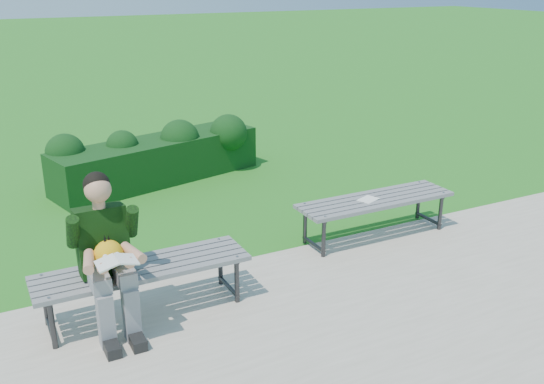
% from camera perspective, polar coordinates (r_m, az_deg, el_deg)
% --- Properties ---
extents(ground, '(80.00, 80.00, 0.00)m').
position_cam_1_polar(ground, '(6.36, -0.96, -6.10)').
color(ground, '#1E6A1C').
rests_on(ground, ground).
extents(walkway, '(30.00, 3.50, 0.02)m').
position_cam_1_polar(walkway, '(5.05, 8.13, -13.68)').
color(walkway, '#A8A08A').
rests_on(walkway, ground).
extents(hedge, '(3.10, 1.47, 0.85)m').
position_cam_1_polar(hedge, '(8.71, -10.62, 3.47)').
color(hedge, '#184017').
rests_on(hedge, ground).
extents(bench_left, '(1.80, 0.50, 0.46)m').
position_cam_1_polar(bench_left, '(5.26, -12.07, -7.35)').
color(bench_left, slate).
rests_on(bench_left, walkway).
extents(bench_right, '(1.80, 0.50, 0.46)m').
position_cam_1_polar(bench_right, '(6.74, 9.71, -1.01)').
color(bench_right, slate).
rests_on(bench_right, walkway).
extents(seated_boy, '(0.56, 0.76, 1.31)m').
position_cam_1_polar(seated_boy, '(4.99, -15.34, -5.35)').
color(seated_boy, slate).
rests_on(seated_boy, walkway).
extents(paper_sheet, '(0.26, 0.23, 0.01)m').
position_cam_1_polar(paper_sheet, '(6.66, 9.05, -0.69)').
color(paper_sheet, white).
rests_on(paper_sheet, bench_right).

